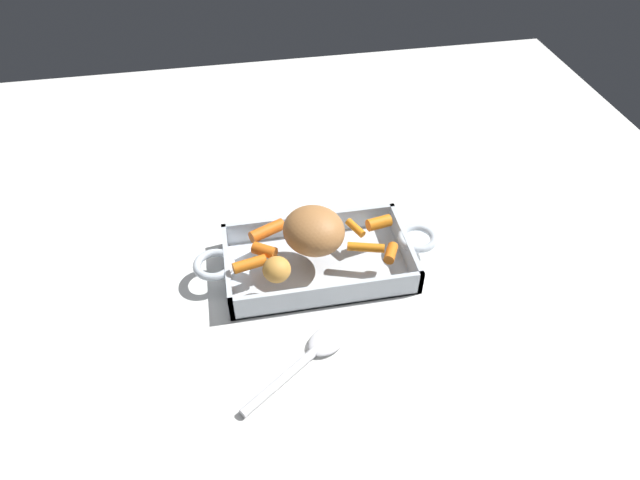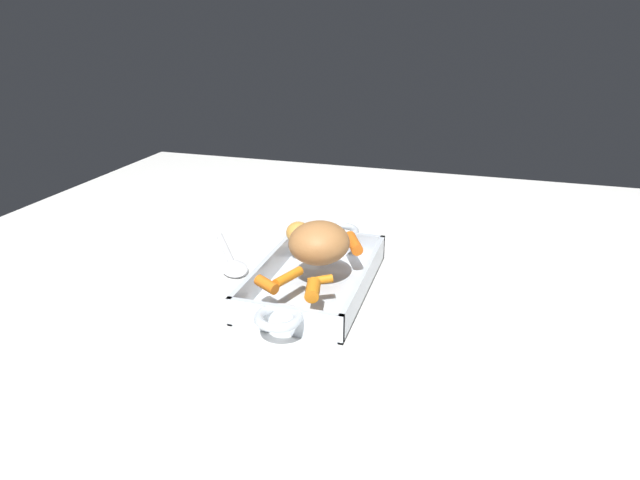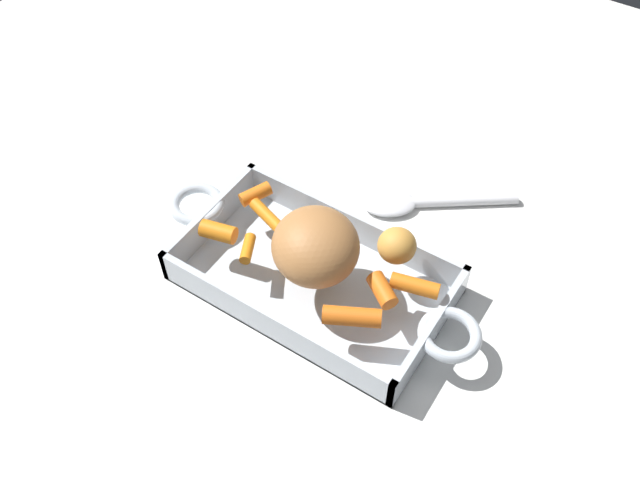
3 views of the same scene
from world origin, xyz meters
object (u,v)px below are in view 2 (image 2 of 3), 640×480
(baby_carrot_southeast, at_px, (321,232))
(baby_carrot_short, at_px, (267,285))
(baby_carrot_northeast, at_px, (288,277))
(serving_spoon, at_px, (231,262))
(roasting_dish, at_px, (315,279))
(baby_carrot_center_left, at_px, (331,239))
(baby_carrot_center_right, at_px, (354,243))
(potato_halved, at_px, (298,233))
(baby_carrot_southwest, at_px, (320,280))
(pork_roast, at_px, (319,243))
(baby_carrot_northwest, at_px, (313,290))

(baby_carrot_southeast, bearing_deg, baby_carrot_short, -4.21)
(baby_carrot_short, bearing_deg, baby_carrot_northeast, 149.24)
(baby_carrot_southeast, distance_m, serving_spoon, 0.19)
(roasting_dish, xyz_separation_m, baby_carrot_center_left, (-0.10, 0.00, 0.04))
(baby_carrot_center_right, distance_m, potato_halved, 0.11)
(baby_carrot_center_left, relative_size, potato_halved, 0.88)
(roasting_dish, xyz_separation_m, baby_carrot_short, (0.12, -0.05, 0.04))
(roasting_dish, distance_m, baby_carrot_southwest, 0.09)
(baby_carrot_center_left, distance_m, baby_carrot_center_right, 0.05)
(baby_carrot_southwest, distance_m, baby_carrot_northeast, 0.06)
(pork_roast, bearing_deg, roasting_dish, -38.63)
(baby_carrot_northeast, distance_m, serving_spoon, 0.22)
(serving_spoon, bearing_deg, pork_roast, 43.42)
(pork_roast, distance_m, baby_carrot_center_left, 0.09)
(potato_halved, bearing_deg, pork_roast, 41.23)
(pork_roast, bearing_deg, baby_carrot_northwest, 12.56)
(baby_carrot_center_left, distance_m, baby_carrot_southwest, 0.17)
(pork_roast, relative_size, baby_carrot_center_left, 2.63)
(roasting_dish, relative_size, potato_halved, 9.29)
(roasting_dish, height_order, serving_spoon, roasting_dish)
(baby_carrot_southwest, distance_m, baby_carrot_center_right, 0.16)
(pork_roast, bearing_deg, baby_carrot_short, -21.63)
(pork_roast, distance_m, baby_carrot_northwest, 0.13)
(baby_carrot_southwest, height_order, potato_halved, potato_halved)
(pork_roast, bearing_deg, baby_carrot_center_left, -178.40)
(baby_carrot_northeast, bearing_deg, baby_carrot_southeast, -178.58)
(baby_carrot_center_right, height_order, potato_halved, potato_halved)
(baby_carrot_short, height_order, baby_carrot_northeast, baby_carrot_short)
(baby_carrot_southwest, height_order, baby_carrot_northwest, baby_carrot_northwest)
(baby_carrot_southwest, distance_m, baby_carrot_southeast, 0.21)
(baby_carrot_short, height_order, potato_halved, potato_halved)
(roasting_dish, relative_size, baby_carrot_southwest, 10.67)
(roasting_dish, bearing_deg, serving_spoon, -103.10)
(baby_carrot_short, height_order, baby_carrot_southeast, same)
(baby_carrot_short, bearing_deg, pork_roast, 158.37)
(baby_carrot_southwest, xyz_separation_m, baby_carrot_northeast, (0.01, -0.05, 0.00))
(pork_roast, relative_size, potato_halved, 2.32)
(baby_carrot_northeast, xyz_separation_m, baby_carrot_southeast, (-0.21, -0.01, 0.00))
(baby_carrot_short, xyz_separation_m, baby_carrot_center_left, (-0.22, 0.05, 0.00))
(baby_carrot_short, relative_size, potato_halved, 0.87)
(baby_carrot_center_right, height_order, baby_carrot_southeast, baby_carrot_center_right)
(baby_carrot_southwest, xyz_separation_m, baby_carrot_northwest, (0.04, 0.00, 0.00))
(pork_roast, height_order, baby_carrot_center_left, pork_roast)
(baby_carrot_center_left, relative_size, baby_carrot_northwest, 0.94)
(roasting_dish, relative_size, baby_carrot_center_right, 6.65)
(baby_carrot_center_right, xyz_separation_m, baby_carrot_southeast, (-0.04, -0.08, -0.00))
(baby_carrot_center_right, distance_m, serving_spoon, 0.25)
(baby_carrot_northeast, height_order, serving_spoon, baby_carrot_northeast)
(roasting_dish, bearing_deg, baby_carrot_southeast, -167.75)
(baby_carrot_southwest, bearing_deg, baby_carrot_short, -59.87)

